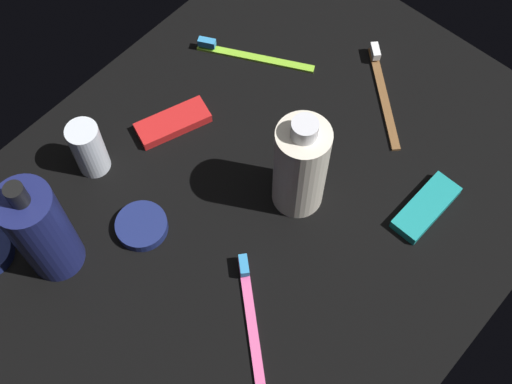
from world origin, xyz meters
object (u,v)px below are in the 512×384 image
at_px(snack_bar_teal, 426,207).
at_px(cream_tin_right, 142,226).
at_px(toothbrush_pink, 251,316).
at_px(deodorant_stick, 88,148).
at_px(toothbrush_brown, 383,89).
at_px(lotion_bottle, 41,231).
at_px(snack_bar_red, 173,123).
at_px(bodywash_bottle, 300,166).
at_px(toothbrush_lime, 248,55).

distance_m(snack_bar_teal, cream_tin_right, 0.37).
bearing_deg(toothbrush_pink, deodorant_stick, 86.76).
bearing_deg(toothbrush_pink, snack_bar_teal, -15.37).
xyz_separation_m(deodorant_stick, cream_tin_right, (-0.02, -0.12, -0.04)).
xyz_separation_m(toothbrush_brown, cream_tin_right, (-0.39, 0.10, 0.00)).
bearing_deg(deodorant_stick, toothbrush_pink, -93.24).
bearing_deg(lotion_bottle, snack_bar_red, 7.98).
bearing_deg(bodywash_bottle, toothbrush_pink, -157.94).
distance_m(lotion_bottle, snack_bar_red, 0.25).
distance_m(deodorant_stick, toothbrush_lime, 0.28).
bearing_deg(lotion_bottle, snack_bar_teal, -40.01).
xyz_separation_m(toothbrush_lime, snack_bar_teal, (-0.03, -0.35, 0.00)).
height_order(bodywash_bottle, snack_bar_teal, bodywash_bottle).
bearing_deg(toothbrush_brown, snack_bar_red, 143.01).
distance_m(bodywash_bottle, toothbrush_lime, 0.25).
height_order(snack_bar_red, cream_tin_right, same).
height_order(bodywash_bottle, deodorant_stick, bodywash_bottle).
height_order(lotion_bottle, toothbrush_brown, lotion_bottle).
bearing_deg(bodywash_bottle, toothbrush_brown, 4.92).
bearing_deg(snack_bar_teal, cream_tin_right, 137.36).
height_order(lotion_bottle, deodorant_stick, lotion_bottle).
xyz_separation_m(deodorant_stick, toothbrush_brown, (0.36, -0.22, -0.04)).
bearing_deg(toothbrush_lime, bodywash_bottle, -122.12).
relative_size(bodywash_bottle, toothbrush_lime, 1.05).
relative_size(deodorant_stick, cream_tin_right, 1.28).
bearing_deg(snack_bar_teal, snack_bar_red, 111.84).
distance_m(toothbrush_lime, toothbrush_brown, 0.21).
distance_m(deodorant_stick, snack_bar_red, 0.13).
distance_m(bodywash_bottle, snack_bar_red, 0.22).
bearing_deg(snack_bar_teal, toothbrush_pink, 165.86).
bearing_deg(toothbrush_pink, snack_bar_red, 63.53).
xyz_separation_m(toothbrush_lime, snack_bar_red, (-0.16, -0.00, 0.00)).
height_order(deodorant_stick, cream_tin_right, deodorant_stick).
xyz_separation_m(bodywash_bottle, toothbrush_pink, (-0.17, -0.07, -0.07)).
relative_size(snack_bar_teal, cream_tin_right, 1.54).
bearing_deg(snack_bar_red, cream_tin_right, -129.35).
xyz_separation_m(snack_bar_red, cream_tin_right, (-0.14, -0.08, 0.00)).
xyz_separation_m(bodywash_bottle, snack_bar_red, (-0.03, 0.20, -0.07)).
height_order(toothbrush_brown, cream_tin_right, toothbrush_brown).
distance_m(bodywash_bottle, snack_bar_teal, 0.18).
distance_m(bodywash_bottle, toothbrush_pink, 0.19).
relative_size(lotion_bottle, snack_bar_teal, 1.79).
bearing_deg(deodorant_stick, toothbrush_brown, -31.10).
bearing_deg(deodorant_stick, cream_tin_right, -100.93).
distance_m(snack_bar_teal, snack_bar_red, 0.37).
height_order(toothbrush_brown, toothbrush_pink, same).
distance_m(bodywash_bottle, deodorant_stick, 0.28).
relative_size(snack_bar_teal, snack_bar_red, 1.00).
height_order(deodorant_stick, snack_bar_red, deodorant_stick).
xyz_separation_m(toothbrush_pink, snack_bar_red, (0.13, 0.27, 0.00)).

